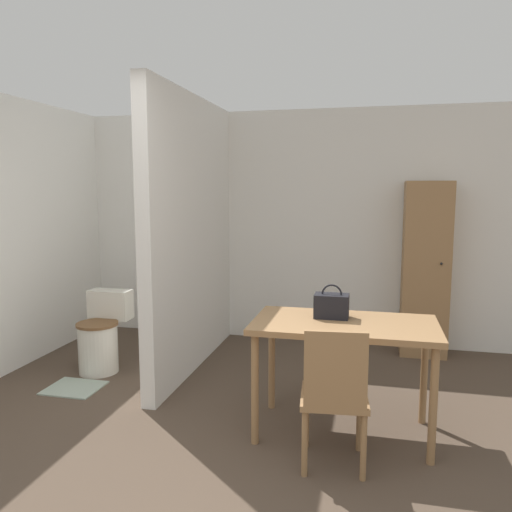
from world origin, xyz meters
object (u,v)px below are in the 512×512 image
(handbag, at_px, (332,306))
(wooden_cabinet, at_px, (425,269))
(wooden_chair, at_px, (334,393))
(toilet, at_px, (101,336))
(dining_table, at_px, (344,335))

(handbag, xyz_separation_m, wooden_cabinet, (0.79, 1.78, 0.00))
(wooden_chair, xyz_separation_m, wooden_cabinet, (0.72, 2.34, 0.40))
(wooden_cabinet, bearing_deg, toilet, -158.54)
(toilet, xyz_separation_m, handbag, (2.15, -0.62, 0.55))
(dining_table, relative_size, toilet, 1.71)
(dining_table, xyz_separation_m, wooden_chair, (-0.03, -0.47, -0.22))
(toilet, bearing_deg, wooden_cabinet, 21.46)
(wooden_cabinet, bearing_deg, wooden_chair, -107.08)
(wooden_chair, distance_m, handbag, 0.69)
(wooden_chair, bearing_deg, dining_table, 81.17)
(toilet, bearing_deg, handbag, -16.14)
(dining_table, distance_m, handbag, 0.22)
(dining_table, bearing_deg, handbag, 135.56)
(toilet, bearing_deg, wooden_chair, -28.08)
(dining_table, relative_size, wooden_chair, 1.39)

